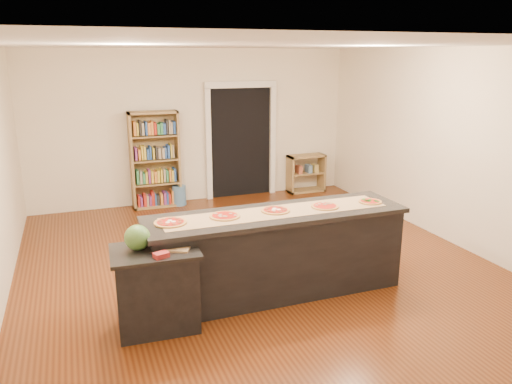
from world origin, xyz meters
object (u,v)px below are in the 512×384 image
object	(u,v)px
side_counter	(157,288)
low_shelf	(306,173)
kitchen_island	(276,253)
watermelon	(137,238)
waste_bin	(179,195)
bookshelf	(155,160)

from	to	relation	value
side_counter	low_shelf	distance (m)	5.61
kitchen_island	watermelon	distance (m)	1.66
low_shelf	watermelon	size ratio (longest dim) A/B	2.96
low_shelf	kitchen_island	bearing A→B (deg)	-120.26
side_counter	watermelon	distance (m)	0.57
waste_bin	watermelon	bearing A→B (deg)	-106.89
waste_bin	bookshelf	bearing A→B (deg)	171.78
waste_bin	kitchen_island	bearing A→B (deg)	-85.20
side_counter	kitchen_island	bearing A→B (deg)	14.43
side_counter	waste_bin	bearing A→B (deg)	78.17
side_counter	low_shelf	size ratio (longest dim) A/B	1.14
kitchen_island	waste_bin	xyz separation A→B (m)	(-0.32, 3.87, -0.31)
kitchen_island	bookshelf	bearing A→B (deg)	100.20
kitchen_island	bookshelf	distance (m)	4.01
bookshelf	kitchen_island	bearing A→B (deg)	-79.60
kitchen_island	bookshelf	size ratio (longest dim) A/B	1.72
side_counter	bookshelf	bearing A→B (deg)	83.50
kitchen_island	waste_bin	distance (m)	3.89
bookshelf	watermelon	size ratio (longest dim) A/B	6.84
side_counter	low_shelf	xyz separation A→B (m)	(3.71, 4.21, -0.05)
kitchen_island	waste_bin	world-z (taller)	kitchen_island
bookshelf	watermelon	xyz separation A→B (m)	(-0.85, -4.16, 0.11)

